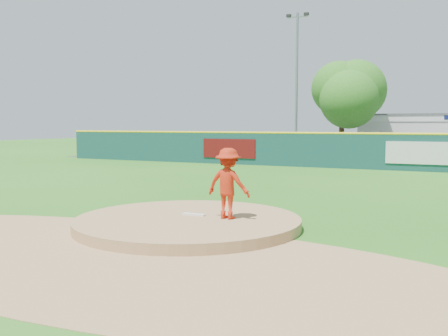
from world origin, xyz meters
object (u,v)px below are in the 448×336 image
at_px(deciduous_tree, 342,95).
at_px(light_pole_left, 297,78).
at_px(van, 403,153).
at_px(playground_slide, 194,147).
at_px(pitcher, 228,183).

distance_m(deciduous_tree, light_pole_left, 4.72).
relative_size(van, playground_slide, 1.82).
bearing_deg(van, pitcher, 164.67).
relative_size(pitcher, light_pole_left, 0.15).
distance_m(playground_slide, light_pole_left, 9.55).
height_order(deciduous_tree, light_pole_left, light_pole_left).
distance_m(pitcher, deciduous_tree, 25.12).
bearing_deg(playground_slide, van, -3.30).
height_order(pitcher, deciduous_tree, deciduous_tree).
bearing_deg(light_pole_left, van, -33.77).
bearing_deg(pitcher, van, -91.25).
bearing_deg(playground_slide, pitcher, -58.67).
distance_m(van, playground_slide, 14.95).
height_order(van, light_pole_left, light_pole_left).
bearing_deg(deciduous_tree, light_pole_left, 153.43).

